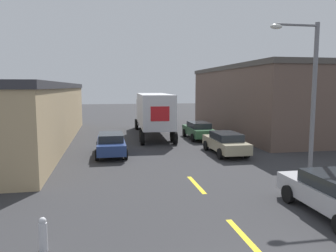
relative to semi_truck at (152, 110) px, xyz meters
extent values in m
cube|color=yellow|center=(-0.17, -20.80, -2.24)|extent=(0.20, 2.66, 0.01)
cube|color=yellow|center=(-0.17, -15.49, -2.24)|extent=(0.20, 2.66, 0.01)
cube|color=brown|center=(13.43, -0.15, 0.70)|extent=(13.76, 18.89, 5.88)
cube|color=#4C4742|center=(13.43, -0.15, 3.84)|extent=(13.96, 19.09, 0.40)
cube|color=silver|center=(0.21, 4.79, -0.40)|extent=(2.49, 2.78, 2.71)
cube|color=silver|center=(-0.06, -1.36, 0.18)|extent=(2.88, 9.12, 2.69)
cube|color=red|center=(-0.25, -5.88, 0.18)|extent=(1.37, 0.09, 1.08)
cylinder|color=black|center=(1.47, 5.07, -1.76)|extent=(0.32, 0.98, 0.97)
cylinder|color=black|center=(-1.03, 5.17, -1.76)|extent=(0.32, 0.98, 0.97)
cylinder|color=black|center=(1.42, 3.99, -1.76)|extent=(0.32, 0.98, 0.97)
cylinder|color=black|center=(-1.07, 4.10, -1.76)|extent=(0.32, 0.98, 0.97)
cylinder|color=black|center=(1.09, -3.72, -1.76)|extent=(0.32, 0.98, 0.97)
cylinder|color=black|center=(-1.41, -3.62, -1.76)|extent=(0.32, 0.98, 0.97)
cylinder|color=black|center=(1.03, -5.12, -1.76)|extent=(0.32, 0.98, 0.97)
cylinder|color=black|center=(-1.47, -5.01, -1.76)|extent=(0.32, 0.98, 0.97)
cube|color=#B2B2B7|center=(3.50, -19.79, -1.59)|extent=(1.71, 4.67, 0.64)
cylinder|color=black|center=(4.35, -18.34, -1.91)|extent=(0.22, 0.67, 0.67)
cylinder|color=black|center=(2.64, -18.34, -1.91)|extent=(0.22, 0.67, 0.67)
cube|color=#2D5B38|center=(3.50, -2.87, -1.59)|extent=(1.71, 4.67, 0.64)
cube|color=#23282D|center=(3.50, -3.01, -1.04)|extent=(1.50, 2.43, 0.45)
cylinder|color=black|center=(4.35, -1.43, -1.91)|extent=(0.22, 0.67, 0.67)
cylinder|color=black|center=(2.64, -1.43, -1.91)|extent=(0.22, 0.67, 0.67)
cylinder|color=black|center=(4.35, -4.32, -1.91)|extent=(0.22, 0.67, 0.67)
cylinder|color=black|center=(2.64, -4.32, -1.91)|extent=(0.22, 0.67, 0.67)
cube|color=tan|center=(3.50, -9.29, -1.59)|extent=(1.71, 4.67, 0.64)
cube|color=#23282D|center=(3.50, -9.43, -1.04)|extent=(1.50, 2.43, 0.45)
cylinder|color=black|center=(4.35, -7.85, -1.91)|extent=(0.22, 0.67, 0.67)
cylinder|color=black|center=(2.64, -7.85, -1.91)|extent=(0.22, 0.67, 0.67)
cylinder|color=black|center=(4.35, -10.74, -1.91)|extent=(0.22, 0.67, 0.67)
cylinder|color=black|center=(2.64, -10.74, -1.91)|extent=(0.22, 0.67, 0.67)
cube|color=navy|center=(-3.83, -8.25, -1.59)|extent=(1.71, 4.67, 0.64)
cube|color=#23282D|center=(-3.83, -8.39, -1.04)|extent=(1.50, 2.43, 0.45)
cylinder|color=black|center=(-2.98, -6.81, -1.91)|extent=(0.22, 0.67, 0.67)
cylinder|color=black|center=(-4.69, -6.81, -1.91)|extent=(0.22, 0.67, 0.67)
cylinder|color=black|center=(-2.98, -9.70, -1.91)|extent=(0.22, 0.67, 0.67)
cylinder|color=black|center=(-4.69, -9.70, -1.91)|extent=(0.22, 0.67, 0.67)
cylinder|color=slate|center=(5.34, -15.66, 1.38)|extent=(0.20, 0.20, 7.24)
cylinder|color=slate|center=(4.34, -15.66, 4.85)|extent=(2.00, 0.11, 0.11)
ellipsoid|color=silver|center=(3.34, -15.66, 4.75)|extent=(0.56, 0.32, 0.22)
cylinder|color=silver|center=(-5.78, -20.53, -1.85)|extent=(0.22, 0.22, 0.78)
sphere|color=silver|center=(-5.78, -20.53, -1.40)|extent=(0.20, 0.20, 0.20)
camera|label=1|loc=(-4.03, -29.28, 2.12)|focal=35.00mm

